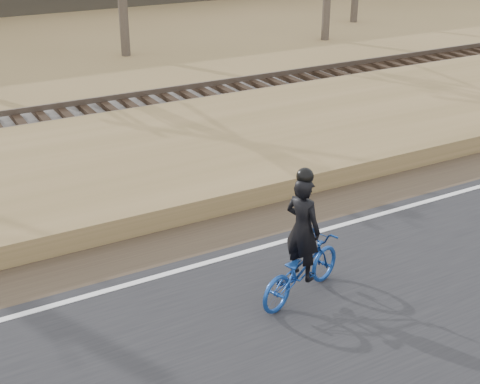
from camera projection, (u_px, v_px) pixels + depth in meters
ground at (175, 282)px, 11.05m from camera, size 120.00×120.00×0.00m
road at (252, 365)px, 9.06m from camera, size 120.00×6.00×0.06m
edge_line at (170, 273)px, 11.19m from camera, size 120.00×0.12×0.01m
shoulder at (148, 250)px, 12.00m from camera, size 120.00×1.60×0.04m
embankment at (94, 182)px, 14.30m from camera, size 120.00×5.00×0.44m
ballast at (47, 132)px, 17.32m from camera, size 120.00×3.00×0.45m
railroad at (46, 121)px, 17.19m from camera, size 120.00×2.40×0.29m
cyclist at (301, 257)px, 10.29m from camera, size 1.95×1.20×2.17m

